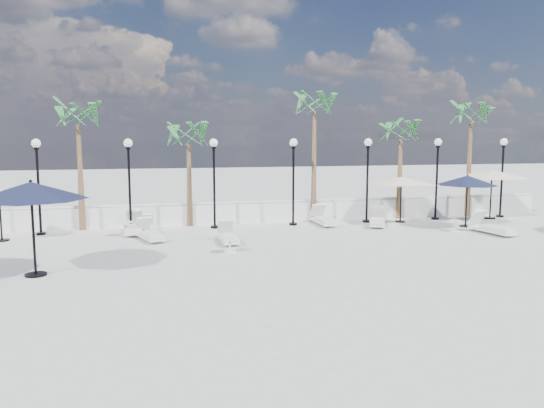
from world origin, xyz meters
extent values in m
plane|color=#A6A6A1|center=(0.00, 0.00, 0.00)|extent=(100.00, 100.00, 0.00)
cube|color=white|center=(0.00, 7.50, 0.45)|extent=(26.00, 0.30, 0.90)
cube|color=white|center=(0.00, 7.50, 0.97)|extent=(26.00, 0.12, 0.08)
cylinder|color=black|center=(-10.50, 6.50, 0.05)|extent=(0.36, 0.36, 0.10)
cylinder|color=black|center=(-10.50, 6.50, 1.75)|extent=(0.10, 0.10, 3.50)
cylinder|color=black|center=(-10.50, 6.50, 3.45)|extent=(0.18, 0.18, 0.10)
sphere|color=white|center=(-10.50, 6.50, 3.66)|extent=(0.36, 0.36, 0.36)
cylinder|color=black|center=(-7.00, 6.50, 0.05)|extent=(0.36, 0.36, 0.10)
cylinder|color=black|center=(-7.00, 6.50, 1.75)|extent=(0.10, 0.10, 3.50)
cylinder|color=black|center=(-7.00, 6.50, 3.45)|extent=(0.18, 0.18, 0.10)
sphere|color=white|center=(-7.00, 6.50, 3.66)|extent=(0.36, 0.36, 0.36)
cylinder|color=black|center=(-3.50, 6.50, 0.05)|extent=(0.36, 0.36, 0.10)
cylinder|color=black|center=(-3.50, 6.50, 1.75)|extent=(0.10, 0.10, 3.50)
cylinder|color=black|center=(-3.50, 6.50, 3.45)|extent=(0.18, 0.18, 0.10)
sphere|color=white|center=(-3.50, 6.50, 3.66)|extent=(0.36, 0.36, 0.36)
cylinder|color=black|center=(0.00, 6.50, 0.05)|extent=(0.36, 0.36, 0.10)
cylinder|color=black|center=(0.00, 6.50, 1.75)|extent=(0.10, 0.10, 3.50)
cylinder|color=black|center=(0.00, 6.50, 3.45)|extent=(0.18, 0.18, 0.10)
sphere|color=white|center=(0.00, 6.50, 3.66)|extent=(0.36, 0.36, 0.36)
cylinder|color=black|center=(3.50, 6.50, 0.05)|extent=(0.36, 0.36, 0.10)
cylinder|color=black|center=(3.50, 6.50, 1.75)|extent=(0.10, 0.10, 3.50)
cylinder|color=black|center=(3.50, 6.50, 3.45)|extent=(0.18, 0.18, 0.10)
sphere|color=white|center=(3.50, 6.50, 3.66)|extent=(0.36, 0.36, 0.36)
cylinder|color=black|center=(7.00, 6.50, 0.05)|extent=(0.36, 0.36, 0.10)
cylinder|color=black|center=(7.00, 6.50, 1.75)|extent=(0.10, 0.10, 3.50)
cylinder|color=black|center=(7.00, 6.50, 3.45)|extent=(0.18, 0.18, 0.10)
sphere|color=white|center=(7.00, 6.50, 3.66)|extent=(0.36, 0.36, 0.36)
cylinder|color=black|center=(10.50, 6.50, 0.05)|extent=(0.36, 0.36, 0.10)
cylinder|color=black|center=(10.50, 6.50, 1.75)|extent=(0.10, 0.10, 3.50)
cylinder|color=black|center=(10.50, 6.50, 3.45)|extent=(0.18, 0.18, 0.10)
sphere|color=white|center=(10.50, 6.50, 3.66)|extent=(0.36, 0.36, 0.36)
cone|color=brown|center=(-9.00, 7.30, 2.20)|extent=(0.28, 0.28, 4.40)
cone|color=brown|center=(-4.50, 7.30, 1.80)|extent=(0.28, 0.28, 3.60)
cone|color=brown|center=(1.20, 7.30, 2.50)|extent=(0.28, 0.28, 5.00)
cone|color=brown|center=(5.50, 7.30, 1.90)|extent=(0.28, 0.28, 3.80)
cone|color=brown|center=(9.20, 7.30, 2.30)|extent=(0.28, 0.28, 4.60)
cube|color=silver|center=(-6.85, 5.91, 0.17)|extent=(0.69, 2.06, 0.11)
cube|color=silver|center=(-6.85, 5.64, 0.29)|extent=(0.65, 1.39, 0.11)
cube|color=silver|center=(-6.85, 6.75, 0.58)|extent=(0.65, 0.49, 0.64)
cube|color=silver|center=(-6.22, 4.34, 0.15)|extent=(1.20, 1.98, 0.10)
cube|color=silver|center=(-6.14, 4.10, 0.26)|extent=(0.97, 1.39, 0.10)
cube|color=silver|center=(-6.47, 5.06, 0.53)|extent=(0.70, 0.61, 0.59)
cube|color=silver|center=(-3.38, 3.21, 0.15)|extent=(0.63, 1.81, 0.10)
cube|color=silver|center=(-3.38, 2.97, 0.25)|extent=(0.58, 1.22, 0.10)
cube|color=silver|center=(-3.39, 3.94, 0.51)|extent=(0.57, 0.43, 0.56)
cube|color=silver|center=(-6.25, 5.94, 0.13)|extent=(0.73, 1.71, 0.09)
cube|color=silver|center=(-6.23, 5.72, 0.23)|extent=(0.64, 1.17, 0.09)
cube|color=silver|center=(-6.32, 6.61, 0.47)|extent=(0.56, 0.45, 0.52)
cube|color=silver|center=(3.55, 5.42, 0.16)|extent=(1.39, 2.07, 0.11)
cube|color=silver|center=(3.44, 5.18, 0.28)|extent=(1.10, 1.47, 0.11)
cube|color=silver|center=(3.87, 6.15, 0.55)|extent=(0.75, 0.67, 0.62)
cube|color=silver|center=(7.29, 2.57, 0.17)|extent=(1.03, 2.13, 0.11)
cube|color=silver|center=(7.34, 2.30, 0.29)|extent=(0.87, 1.47, 0.11)
cube|color=silver|center=(7.15, 3.38, 0.57)|extent=(0.71, 0.59, 0.64)
cube|color=silver|center=(1.34, 6.20, 0.16)|extent=(0.74, 2.02, 0.11)
cube|color=silver|center=(1.35, 5.93, 0.28)|extent=(0.68, 1.37, 0.11)
cube|color=silver|center=(1.31, 7.01, 0.56)|extent=(0.64, 0.50, 0.62)
cylinder|color=silver|center=(-7.20, 5.47, 0.02)|extent=(0.46, 0.46, 0.03)
cylinder|color=silver|center=(-7.20, 5.47, 0.27)|extent=(0.07, 0.07, 0.55)
cylinder|color=silver|center=(-7.20, 5.47, 0.56)|extent=(0.59, 0.59, 0.03)
cylinder|color=silver|center=(-3.58, 1.54, 0.02)|extent=(0.42, 0.42, 0.03)
cylinder|color=silver|center=(-3.58, 1.54, 0.25)|extent=(0.06, 0.06, 0.50)
cylinder|color=silver|center=(-3.58, 1.54, 0.51)|extent=(0.54, 0.54, 0.03)
cylinder|color=silver|center=(6.17, 3.46, 0.01)|extent=(0.37, 0.37, 0.03)
cylinder|color=silver|center=(6.17, 3.46, 0.22)|extent=(0.06, 0.06, 0.45)
cylinder|color=silver|center=(6.17, 3.46, 0.46)|extent=(0.49, 0.49, 0.03)
cylinder|color=black|center=(-9.40, -0.19, 0.03)|extent=(0.60, 0.60, 0.06)
cylinder|color=black|center=(-9.40, -0.19, 1.31)|extent=(0.08, 0.08, 2.63)
cone|color=black|center=(-9.40, -0.19, 2.43)|extent=(3.11, 3.11, 0.48)
sphere|color=black|center=(-9.40, -0.19, 2.70)|extent=(0.09, 0.09, 0.09)
cylinder|color=black|center=(7.25, 4.39, 0.03)|extent=(0.51, 0.51, 0.06)
cylinder|color=black|center=(7.25, 4.39, 1.10)|extent=(0.06, 0.06, 2.20)
cone|color=black|center=(7.25, 4.39, 2.04)|extent=(2.57, 2.57, 0.41)
sphere|color=black|center=(7.25, 4.39, 2.26)|extent=(0.07, 0.07, 0.07)
cylinder|color=black|center=(5.04, 6.20, 0.03)|extent=(0.47, 0.47, 0.05)
cylinder|color=black|center=(5.04, 6.20, 1.03)|extent=(0.06, 0.06, 2.06)
pyramid|color=#C0B298|center=(5.04, 6.20, 2.08)|extent=(4.56, 4.56, 0.31)
cylinder|color=black|center=(9.73, 6.20, 0.03)|extent=(0.53, 0.53, 0.06)
cylinder|color=black|center=(9.73, 6.20, 1.15)|extent=(0.07, 0.07, 2.30)
pyramid|color=#C0B298|center=(9.73, 6.20, 2.33)|extent=(5.00, 5.00, 0.36)
cylinder|color=black|center=(-11.69, 5.47, 0.03)|extent=(0.53, 0.53, 0.06)
cylinder|color=black|center=(-11.69, 5.47, 1.00)|extent=(0.07, 0.07, 1.99)
camera|label=1|loc=(-6.13, -16.01, 3.95)|focal=35.00mm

